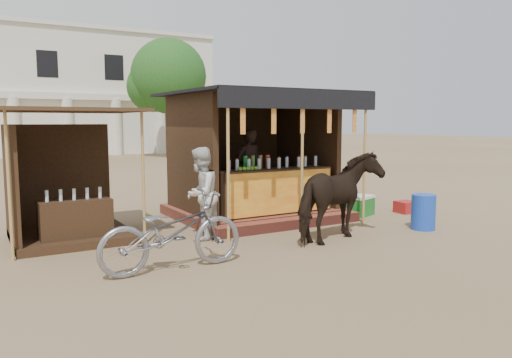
{
  "coord_description": "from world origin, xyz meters",
  "views": [
    {
      "loc": [
        -4.6,
        -6.26,
        2.15
      ],
      "look_at": [
        0.0,
        1.6,
        1.1
      ],
      "focal_mm": 35.0,
      "sensor_mm": 36.0,
      "label": 1
    }
  ],
  "objects": [
    {
      "name": "tree",
      "position": [
        5.81,
        22.14,
        4.63
      ],
      "size": [
        4.5,
        4.4,
        7.0
      ],
      "color": "#382314",
      "rests_on": "ground"
    },
    {
      "name": "blue_barrel",
      "position": [
        3.26,
        0.53,
        0.35
      ],
      "size": [
        0.6,
        0.6,
        0.7
      ],
      "primitive_type": "cylinder",
      "rotation": [
        0.0,
        0.0,
        -0.32
      ],
      "color": "#183FB6",
      "rests_on": "ground"
    },
    {
      "name": "red_crate",
      "position": [
        4.36,
        2.0,
        0.14
      ],
      "size": [
        0.46,
        0.45,
        0.27
      ],
      "primitive_type": "cube",
      "rotation": [
        0.0,
        0.0,
        -0.07
      ],
      "color": "maroon",
      "rests_on": "ground"
    },
    {
      "name": "cooler",
      "position": [
        3.2,
        2.29,
        0.23
      ],
      "size": [
        0.75,
        0.64,
        0.46
      ],
      "color": "#197425",
      "rests_on": "ground"
    },
    {
      "name": "background_building",
      "position": [
        -2.0,
        29.94,
        3.98
      ],
      "size": [
        26.0,
        7.45,
        8.18
      ],
      "color": "silver",
      "rests_on": "ground"
    },
    {
      "name": "secondary_stall",
      "position": [
        -3.17,
        3.24,
        0.85
      ],
      "size": [
        2.4,
        2.4,
        2.38
      ],
      "color": "#372314",
      "rests_on": "ground"
    },
    {
      "name": "bystander",
      "position": [
        -0.94,
        2.0,
        0.85
      ],
      "size": [
        1.04,
        1.03,
        1.69
      ],
      "primitive_type": "imported",
      "rotation": [
        0.0,
        0.0,
        3.87
      ],
      "color": "silver",
      "rests_on": "ground"
    },
    {
      "name": "main_stall",
      "position": [
        1.0,
        3.36,
        1.03
      ],
      "size": [
        3.6,
        3.61,
        2.78
      ],
      "color": "brown",
      "rests_on": "ground"
    },
    {
      "name": "motorbike",
      "position": [
        -2.09,
        0.44,
        0.57
      ],
      "size": [
        2.17,
        0.77,
        1.14
      ],
      "primitive_type": "imported",
      "rotation": [
        0.0,
        0.0,
        1.58
      ],
      "color": "gray",
      "rests_on": "ground"
    },
    {
      "name": "ground",
      "position": [
        0.0,
        0.0,
        0.0
      ],
      "size": [
        120.0,
        120.0,
        0.0
      ],
      "primitive_type": "plane",
      "color": "#846B4C",
      "rests_on": "ground"
    },
    {
      "name": "cow",
      "position": [
        1.17,
        0.62,
        0.8
      ],
      "size": [
        2.07,
        1.42,
        1.6
      ],
      "primitive_type": "imported",
      "rotation": [
        0.0,
        0.0,
        1.89
      ],
      "color": "black",
      "rests_on": "ground"
    }
  ]
}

